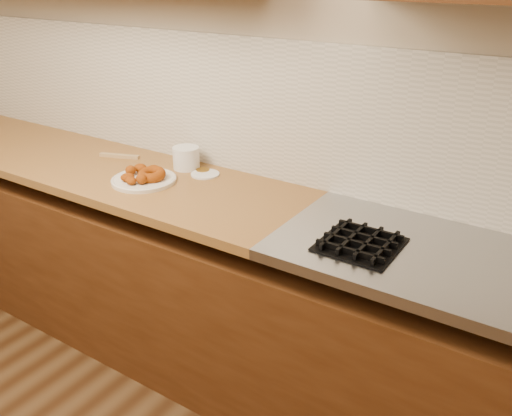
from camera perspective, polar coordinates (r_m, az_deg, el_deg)
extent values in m
cube|color=tan|center=(2.43, -2.50, 14.29)|extent=(4.00, 0.02, 2.70)
cube|color=#4D2A12|center=(2.55, -6.19, -8.67)|extent=(3.60, 0.60, 0.77)
cube|color=olive|center=(2.76, -17.24, 4.37)|extent=(2.30, 0.62, 0.04)
cube|color=#9EA0A5|center=(1.88, 21.71, -6.01)|extent=(1.30, 0.62, 0.04)
cube|color=beige|center=(2.45, -2.61, 10.79)|extent=(3.60, 0.02, 0.60)
cube|color=black|center=(1.88, 10.89, -3.79)|extent=(0.26, 0.26, 0.01)
cube|color=black|center=(1.90, 8.44, -2.71)|extent=(0.01, 0.24, 0.02)
cube|color=black|center=(1.79, 9.80, -4.52)|extent=(0.24, 0.01, 0.02)
cube|color=black|center=(1.88, 10.09, -3.16)|extent=(0.01, 0.24, 0.02)
cube|color=black|center=(1.84, 10.56, -3.75)|extent=(0.24, 0.01, 0.02)
cube|color=black|center=(1.86, 11.78, -3.61)|extent=(0.01, 0.24, 0.02)
cube|color=black|center=(1.89, 11.28, -3.02)|extent=(0.24, 0.01, 0.02)
cube|color=black|center=(1.84, 13.50, -4.07)|extent=(0.01, 0.24, 0.02)
cube|color=black|center=(1.94, 11.97, -2.33)|extent=(0.24, 0.01, 0.02)
cylinder|color=beige|center=(2.42, -11.72, 2.90)|extent=(0.28, 0.28, 0.02)
torus|color=#822B02|center=(2.40, -10.94, 3.50)|extent=(0.14, 0.15, 0.06)
ellipsoid|color=#822B02|center=(2.49, -12.06, 4.13)|extent=(0.07, 0.06, 0.04)
ellipsoid|color=#822B02|center=(2.46, -13.06, 3.88)|extent=(0.06, 0.06, 0.04)
ellipsoid|color=#822B02|center=(2.40, -13.37, 3.16)|extent=(0.08, 0.08, 0.04)
ellipsoid|color=#822B02|center=(2.36, -13.03, 2.83)|extent=(0.07, 0.06, 0.03)
ellipsoid|color=#822B02|center=(2.47, -10.75, 4.05)|extent=(0.07, 0.08, 0.04)
ellipsoid|color=#822B02|center=(2.35, -11.95, 3.03)|extent=(0.07, 0.07, 0.05)
cylinder|color=white|center=(2.54, -7.37, 5.26)|extent=(0.16, 0.16, 0.10)
cylinder|color=silver|center=(2.46, -5.37, 3.56)|extent=(0.15, 0.15, 0.01)
cylinder|color=#A0701A|center=(2.50, -5.62, 3.95)|extent=(0.08, 0.08, 0.01)
cube|color=tan|center=(2.76, -14.18, 5.33)|extent=(0.20, 0.09, 0.02)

